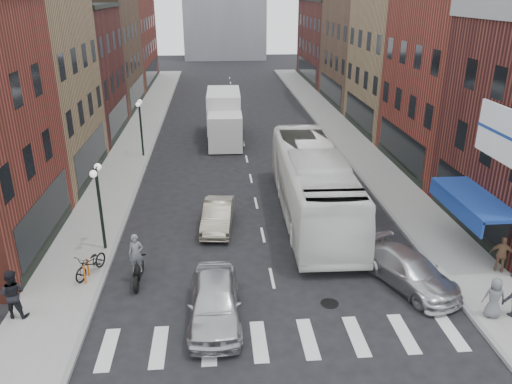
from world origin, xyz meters
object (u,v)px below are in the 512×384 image
Objects in this scene: transit_bus at (312,183)px; sedan_left_near at (215,301)px; parked_bicycle at (91,264)px; ped_left_solo at (13,294)px; streetlamp_near at (98,192)px; ped_right_c at (494,298)px; bike_rack at (86,271)px; billboard_sign at (502,135)px; motorcycle_rider at (137,260)px; curb_car at (410,271)px; streetlamp_far at (140,118)px; box_truck at (224,117)px; sedan_left_far at (218,216)px; ped_right_b at (502,254)px.

sedan_left_near is (-5.20, -8.79, -1.02)m from transit_bus.
sedan_left_near reaches higher than parked_bicycle.
sedan_left_near is 2.50× the size of ped_left_solo.
ped_right_c is at bearing -23.29° from streetlamp_near.
bike_rack is at bearing -0.56° from ped_right_c.
bike_rack is 15.69m from ped_right_c.
parked_bicycle is at bearing -2.05° from ped_right_c.
billboard_sign reaches higher than parked_bicycle.
billboard_sign reaches higher than transit_bus.
streetlamp_near reaches higher than motorcycle_rider.
billboard_sign reaches higher than curb_car.
motorcycle_rider is at bearing -142.60° from transit_bus.
streetlamp_far is at bearing 132.41° from billboard_sign.
box_truck is (-10.03, 21.64, -4.30)m from billboard_sign.
streetlamp_far is 5.14× the size of bike_rack.
streetlamp_far is 19.23m from ped_left_solo.
sedan_left_far is 0.86× the size of curb_car.
bike_rack is 0.17× the size of sedan_left_near.
transit_bus is 11.72m from parked_bicycle.
ped_left_solo is at bearing -154.00° from motorcycle_rider.
ped_right_c is (17.23, -1.46, -0.16)m from ped_left_solo.
streetlamp_far is at bearing 89.31° from bike_rack.
bike_rack is at bearing 177.17° from billboard_sign.
curb_car is (6.92, -22.14, -1.15)m from box_truck.
motorcycle_rider reaches higher than sedan_left_near.
ped_right_c is (15.13, -4.16, 0.27)m from parked_bicycle.
ped_left_solo is at bearing -175.25° from billboard_sign.
sedan_left_near is at bearing -179.34° from ped_left_solo.
sedan_left_near is 12.18m from ped_right_b.
parked_bicycle is (-0.10, -2.31, -2.25)m from streetlamp_near.
ped_right_c is (15.23, -3.77, 0.38)m from bike_rack.
parked_bicycle is 3.45m from ped_left_solo.
transit_bus is (10.21, 3.14, -1.09)m from streetlamp_near.
ped_left_solo reaches higher than sedan_left_far.
parked_bicycle is (-0.10, -16.31, -2.25)m from streetlamp_far.
streetlamp_far is at bearing -90.89° from ped_left_solo.
transit_bus is (10.21, -10.86, -1.09)m from streetlamp_far.
parked_bicycle is (-5.31, -4.31, -0.00)m from sedan_left_far.
billboard_sign is at bearing -21.29° from sedan_left_far.
sedan_left_near is at bearing -75.70° from streetlamp_far.
curb_car is (10.98, -1.15, -0.34)m from motorcycle_rider.
billboard_sign reaches higher than bike_rack.
transit_bus is 8.08× the size of ped_right_b.
sedan_left_far is (3.32, 4.85, -0.36)m from motorcycle_rider.
billboard_sign is at bearing 11.56° from sedan_left_near.
motorcycle_rider is 1.12× the size of parked_bicycle.
parked_bicycle is at bearing 24.58° from ped_right_b.
billboard_sign is 9.80m from transit_bus.
streetlamp_far is 24.47m from ped_right_b.
streetlamp_near is 2.63× the size of ped_right_c.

